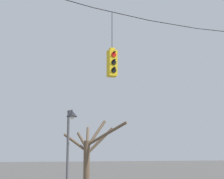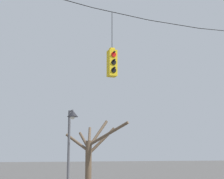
{
  "view_description": "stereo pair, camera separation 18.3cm",
  "coord_description": "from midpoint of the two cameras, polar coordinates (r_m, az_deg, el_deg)",
  "views": [
    {
      "loc": [
        -8.18,
        -12.25,
        2.16
      ],
      "look_at": [
        -3.01,
        0.08,
        4.72
      ],
      "focal_mm": 55.0,
      "sensor_mm": 36.0,
      "label": 1
    },
    {
      "loc": [
        -8.02,
        -12.32,
        2.16
      ],
      "look_at": [
        -3.01,
        0.08,
        4.72
      ],
      "focal_mm": 55.0,
      "sensor_mm": 36.0,
      "label": 2
    }
  ],
  "objects": [
    {
      "name": "bare_tree",
      "position": [
        21.49,
        -3.22,
        -10.43
      ],
      "size": [
        3.05,
        3.87,
        4.37
      ],
      "color": "brown",
      "rests_on": "ground_plane"
    },
    {
      "name": "traffic_light_near_right_pole",
      "position": [
        13.86,
        0.39,
        4.47
      ],
      "size": [
        0.34,
        0.46,
        2.74
      ],
      "color": "yellow"
    },
    {
      "name": "street_lamp",
      "position": [
        15.98,
        -6.5,
        -6.8
      ],
      "size": [
        0.51,
        0.87,
        4.23
      ],
      "color": "#515156",
      "rests_on": "ground_plane"
    },
    {
      "name": "span_wire",
      "position": [
        15.97,
        10.62,
        11.56
      ],
      "size": [
        17.94,
        0.03,
        0.87
      ],
      "color": "black"
    }
  ]
}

